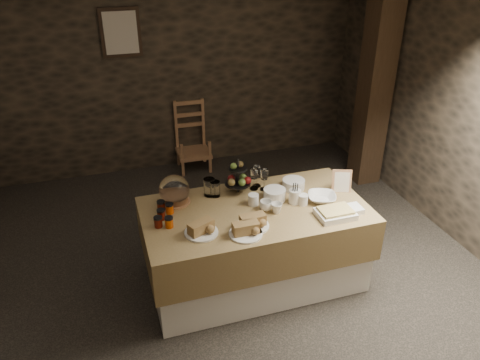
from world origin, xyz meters
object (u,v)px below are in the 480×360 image
object	(u,v)px
timber_column	(376,77)
fruit_stand	(238,179)
buffet_table	(255,240)
chair	(192,139)

from	to	relation	value
timber_column	fruit_stand	bearing A→B (deg)	-151.26
buffet_table	chair	bearing A→B (deg)	90.69
chair	fruit_stand	world-z (taller)	fruit_stand
fruit_stand	timber_column	bearing A→B (deg)	28.74
buffet_table	fruit_stand	size ratio (longest dim) A/B	5.76
buffet_table	timber_column	world-z (taller)	timber_column
chair	timber_column	distance (m)	2.38
fruit_stand	buffet_table	bearing A→B (deg)	-81.08
buffet_table	chair	size ratio (longest dim) A/B	2.71
buffet_table	timber_column	distance (m)	2.55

